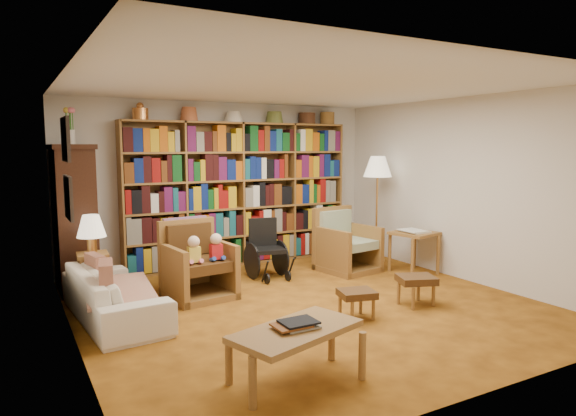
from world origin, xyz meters
TOP-DOWN VIEW (x-y plane):
  - floor at (0.00, 0.00)m, footprint 5.00×5.00m
  - ceiling at (0.00, 0.00)m, footprint 5.00×5.00m
  - wall_back at (0.00, 2.50)m, footprint 5.00×0.00m
  - wall_front at (0.00, -2.50)m, footprint 5.00×0.00m
  - wall_left at (-2.50, 0.00)m, footprint 0.00×5.00m
  - wall_right at (2.50, 0.00)m, footprint 0.00×5.00m
  - bookshelf at (0.20, 2.33)m, footprint 3.60×0.30m
  - curio_cabinet at (-2.25, 2.00)m, footprint 0.50×0.95m
  - framed_pictures at (-2.48, 0.30)m, footprint 0.03×0.52m
  - sofa at (-2.05, 0.58)m, footprint 1.88×0.85m
  - sofa_throw at (-2.00, 0.58)m, footprint 0.80×1.32m
  - cushion_left at (-2.18, 0.93)m, footprint 0.18×0.37m
  - cushion_right at (-2.18, 0.23)m, footprint 0.20×0.43m
  - side_table_lamp at (-2.15, 1.31)m, footprint 0.36×0.36m
  - table_lamp at (-2.15, 1.31)m, footprint 0.33×0.33m
  - armchair_leather at (-1.00, 0.99)m, footprint 0.82×0.87m
  - armchair_sage at (1.37, 1.20)m, footprint 0.86×0.88m
  - wheelchair at (0.16, 1.36)m, footprint 0.48×0.66m
  - floor_lamp at (2.15, 1.42)m, footprint 0.45×0.45m
  - side_table_papers at (2.15, 0.55)m, footprint 0.67×0.67m
  - footstool_a at (0.21, -0.68)m, footprint 0.43×0.39m
  - footstool_b at (1.10, -0.63)m, footprint 0.51×0.47m
  - coffee_table at (-1.09, -1.65)m, footprint 1.15×0.80m

SIDE VIEW (x-z plane):
  - floor at x=0.00m, z-range 0.00..0.00m
  - footstool_a at x=0.21m, z-range 0.10..0.41m
  - sofa at x=-2.05m, z-range 0.00..0.53m
  - footstool_b at x=1.10m, z-range 0.11..0.46m
  - sofa_throw at x=-2.00m, z-range 0.28..0.32m
  - armchair_sage at x=1.37m, z-range -0.11..0.82m
  - wheelchair at x=0.16m, z-range -0.04..0.79m
  - coffee_table at x=-1.09m, z-range 0.14..0.63m
  - armchair_leather at x=-1.00m, z-range -0.09..0.86m
  - side_table_lamp at x=-2.15m, z-range 0.12..0.71m
  - cushion_left at x=-2.18m, z-range 0.27..0.63m
  - cushion_right at x=-2.18m, z-range 0.24..0.66m
  - side_table_papers at x=2.15m, z-range 0.19..0.83m
  - table_lamp at x=-2.15m, z-range 0.67..1.12m
  - curio_cabinet at x=-2.25m, z-range -0.25..2.15m
  - bookshelf at x=0.20m, z-range -0.04..2.38m
  - wall_back at x=0.00m, z-range -1.25..3.75m
  - wall_front at x=0.00m, z-range -1.25..3.75m
  - wall_left at x=-2.50m, z-range -1.25..3.75m
  - wall_right at x=2.50m, z-range -1.25..3.75m
  - floor_lamp at x=2.15m, z-range 0.61..2.29m
  - framed_pictures at x=-2.48m, z-range 1.14..2.11m
  - ceiling at x=0.00m, z-range 2.50..2.50m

